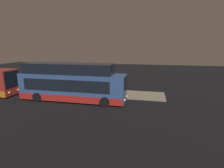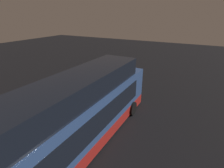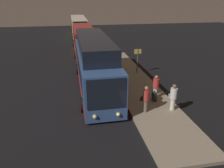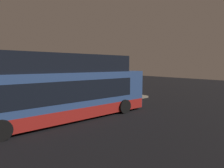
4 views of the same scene
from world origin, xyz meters
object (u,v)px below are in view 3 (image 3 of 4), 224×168
(passenger_with_bags, at_px, (156,86))
(sign_post, at_px, (138,58))
(bus_third, at_px, (79,26))
(bus_lead, at_px, (94,66))
(suitcase, at_px, (154,97))
(bus_second, at_px, (84,40))
(passenger_boarding, at_px, (146,98))
(passenger_waiting, at_px, (173,96))

(passenger_with_bags, xyz_separation_m, sign_post, (-5.50, 0.32, 0.54))
(bus_third, distance_m, sign_post, 24.47)
(passenger_with_bags, bearing_deg, bus_lead, -108.98)
(suitcase, bearing_deg, bus_second, -167.42)
(bus_lead, xyz_separation_m, passenger_boarding, (5.09, 2.55, -0.64))
(bus_lead, relative_size, suitcase, 13.56)
(passenger_boarding, distance_m, suitcase, 1.85)
(bus_lead, relative_size, passenger_waiting, 6.67)
(bus_lead, distance_m, sign_post, 4.79)
(bus_second, bearing_deg, passenger_waiting, 13.68)
(bus_third, distance_m, suitcase, 30.32)
(passenger_boarding, relative_size, sign_post, 0.76)
(bus_lead, distance_m, suitcase, 5.38)
(bus_lead, height_order, suitcase, bus_lead)
(sign_post, bearing_deg, passenger_boarding, -12.98)
(bus_third, height_order, passenger_boarding, bus_third)
(passenger_with_bags, relative_size, suitcase, 1.96)
(passenger_boarding, distance_m, passenger_waiting, 1.78)
(bus_lead, bearing_deg, passenger_boarding, 26.56)
(passenger_boarding, xyz_separation_m, suitcase, (-1.35, 1.10, -0.63))
(bus_second, distance_m, suitcase, 16.78)
(bus_lead, height_order, passenger_waiting, bus_lead)
(passenger_waiting, xyz_separation_m, suitcase, (-1.40, -0.67, -0.61))
(bus_second, distance_m, passenger_with_bags, 16.35)
(bus_third, height_order, passenger_with_bags, bus_third)
(bus_second, distance_m, bus_third, 13.73)
(sign_post, bearing_deg, bus_third, -170.03)
(bus_second, xyz_separation_m, suitcase, (16.35, 3.65, -1.04))
(bus_second, xyz_separation_m, passenger_boarding, (17.70, 2.55, -0.41))
(passenger_boarding, height_order, sign_post, sign_post)
(passenger_with_bags, distance_m, sign_post, 5.53)
(passenger_waiting, bearing_deg, passenger_boarding, 177.59)
(bus_third, height_order, suitcase, bus_third)
(bus_third, relative_size, passenger_boarding, 7.24)
(passenger_waiting, bearing_deg, suitcase, 114.99)
(passenger_boarding, height_order, suitcase, passenger_boarding)
(passenger_with_bags, bearing_deg, bus_second, -145.33)
(passenger_with_bags, xyz_separation_m, suitcase, (0.49, -0.27, -0.58))
(bus_third, bearing_deg, bus_lead, 0.00)
(passenger_boarding, distance_m, sign_post, 7.54)
(bus_third, height_order, sign_post, bus_third)
(sign_post, bearing_deg, bus_lead, -62.16)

